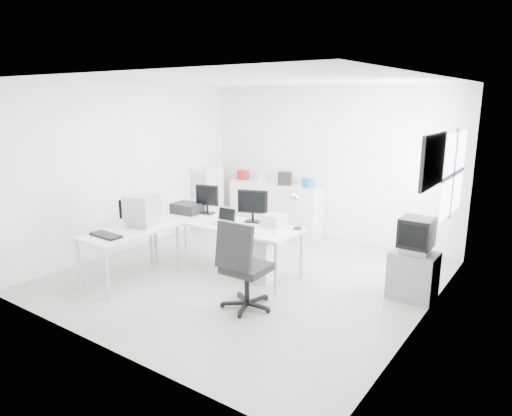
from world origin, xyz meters
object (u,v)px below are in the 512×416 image
Objects in this scene: main_desk at (225,246)px; laser_printer at (274,221)px; lcd_monitor_small at (207,199)px; lcd_monitor_large at (253,206)px; side_desk at (131,255)px; filing_cabinet at (208,197)px; drawer_pedestal at (264,258)px; sideboard at (276,208)px; inkjet_printer at (187,208)px; tv_cabinet at (413,275)px; office_chair at (247,264)px; laptop at (223,216)px; crt_monitor at (142,209)px; crt_tv at (416,236)px.

laser_printer is (0.75, 0.22, 0.46)m from main_desk.
lcd_monitor_large is (0.90, 0.00, -0.00)m from lcd_monitor_small.
side_desk is 2.98m from filing_cabinet.
sideboard is (-1.18, 2.16, 0.18)m from drawer_pedestal.
drawer_pedestal is (1.55, 1.15, -0.08)m from side_desk.
lcd_monitor_large is at bearing 3.19° from inkjet_printer.
tv_cabinet is (3.54, 1.69, -0.06)m from side_desk.
office_chair is at bearing -68.53° from drawer_pedestal.
laptop is 0.30× the size of filing_cabinet.
inkjet_printer is 1.47× the size of laser_printer.
sideboard is (-3.17, 1.62, 0.16)m from tv_cabinet.
main_desk is at bearing 52.31° from side_desk.
office_chair is 0.60× the size of sideboard.
laser_printer is at bearing -15.51° from lcd_monitor_small.
lcd_monitor_large is at bearing 47.13° from laptop.
laser_printer is at bearing -22.35° from lcd_monitor_large.
drawer_pedestal is 1.64m from inkjet_printer.
laser_printer is 0.26× the size of filing_cabinet.
lcd_monitor_small is 3.33m from tv_cabinet.
filing_cabinet reaches higher than office_chair.
main_desk is 1.35m from crt_monitor.
laser_printer is at bearing 73.61° from drawer_pedestal.
tv_cabinet is at bearing 40.94° from office_chair.
office_chair is 3.47m from sideboard.
lcd_monitor_small is 1.31m from laser_printer.
main_desk is at bearing -162.52° from lcd_monitor_large.
drawer_pedestal is at bearing 109.92° from office_chair.
inkjet_printer is at bearing -59.22° from filing_cabinet.
tv_cabinet is at bearing 12.44° from laptop.
crt_monitor reaches higher than drawer_pedestal.
laptop is at bearing 48.01° from side_desk.
laser_printer is at bearing 16.35° from main_desk.
drawer_pedestal is 2.47m from sideboard.
filing_cabinet is (-1.81, 1.72, 0.23)m from main_desk.
main_desk is 6.65× the size of laptop.
drawer_pedestal is at bearing -164.74° from crt_tv.
lcd_monitor_small is 0.26× the size of sideboard.
side_desk reaches higher than tv_cabinet.
crt_tv is at bearing 12.43° from main_desk.
drawer_pedestal is 1.30× the size of inkjet_printer.
sideboard is at bearing 73.83° from lcd_monitor_small.
tv_cabinet is 0.54m from crt_tv.
sideboard is at bearing 100.71° from laptop.
crt_monitor is at bearing -157.82° from crt_tv.
side_desk is 1.94m from office_chair.
inkjet_printer is 1.89m from filing_cabinet.
laser_printer is at bearing 22.30° from laptop.
main_desk is 2.26m from sideboard.
laptop is at bearing -44.45° from lcd_monitor_small.
sideboard is 1.42m from filing_cabinet.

